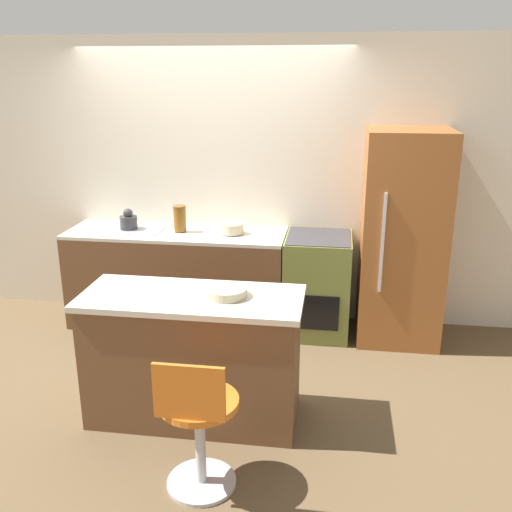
% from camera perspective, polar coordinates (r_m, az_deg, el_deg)
% --- Properties ---
extents(ground_plane, '(14.00, 14.00, 0.00)m').
position_cam_1_polar(ground_plane, '(5.18, -5.40, -8.28)').
color(ground_plane, brown).
extents(wall_back, '(8.00, 0.06, 2.60)m').
position_cam_1_polar(wall_back, '(5.40, -4.13, 7.42)').
color(wall_back, silver).
rests_on(wall_back, ground_plane).
extents(back_counter, '(1.99, 0.63, 0.91)m').
position_cam_1_polar(back_counter, '(5.37, -7.82, -2.17)').
color(back_counter, brown).
rests_on(back_counter, ground_plane).
extents(kitchen_island, '(1.46, 0.61, 0.90)m').
position_cam_1_polar(kitchen_island, '(3.93, -6.25, -9.97)').
color(kitchen_island, brown).
rests_on(kitchen_island, ground_plane).
extents(oven_range, '(0.58, 0.64, 0.91)m').
position_cam_1_polar(oven_range, '(5.18, 6.13, -2.87)').
color(oven_range, olive).
rests_on(oven_range, ground_plane).
extents(refrigerator, '(0.70, 0.67, 1.84)m').
position_cam_1_polar(refrigerator, '(5.05, 14.43, 1.71)').
color(refrigerator, '#995628').
rests_on(refrigerator, ground_plane).
extents(stool_chair, '(0.45, 0.45, 0.88)m').
position_cam_1_polar(stool_chair, '(3.31, -5.80, -16.48)').
color(stool_chair, '#B7B7BC').
rests_on(stool_chair, ground_plane).
extents(kettle, '(0.16, 0.16, 0.19)m').
position_cam_1_polar(kettle, '(5.35, -12.63, 3.44)').
color(kettle, '#333338').
rests_on(kettle, back_counter).
extents(mixing_bowl, '(0.21, 0.21, 0.09)m').
position_cam_1_polar(mixing_bowl, '(5.10, -2.40, 2.80)').
color(mixing_bowl, '#C1B28E').
rests_on(mixing_bowl, back_counter).
extents(canister_jar, '(0.12, 0.12, 0.23)m').
position_cam_1_polar(canister_jar, '(5.19, -7.63, 3.75)').
color(canister_jar, brown).
rests_on(canister_jar, back_counter).
extents(fruit_bowl, '(0.27, 0.27, 0.06)m').
position_cam_1_polar(fruit_bowl, '(3.70, -2.95, -3.62)').
color(fruit_bowl, '#C1B28E').
rests_on(fruit_bowl, kitchen_island).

